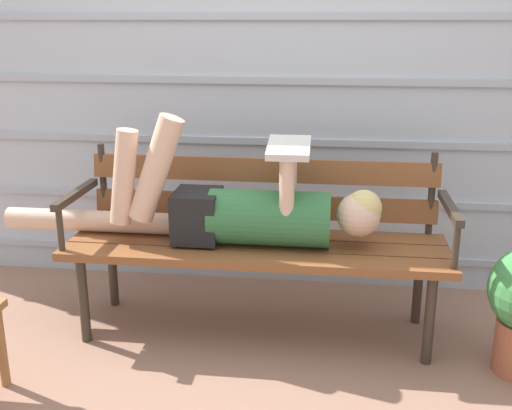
{
  "coord_description": "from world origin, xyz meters",
  "views": [
    {
      "loc": [
        0.32,
        -2.47,
        1.4
      ],
      "look_at": [
        0.0,
        0.08,
        0.61
      ],
      "focal_mm": 43.19,
      "sensor_mm": 36.0,
      "label": 1
    }
  ],
  "objects": [
    {
      "name": "ground_plane",
      "position": [
        0.0,
        0.0,
        0.0
      ],
      "size": [
        12.0,
        12.0,
        0.0
      ],
      "primitive_type": "plane",
      "color": "#936B56"
    },
    {
      "name": "house_siding",
      "position": [
        0.0,
        0.71,
        1.25
      ],
      "size": [
        4.49,
        0.08,
        2.5
      ],
      "color": "#B2BCC6",
      "rests_on": "ground"
    },
    {
      "name": "park_bench",
      "position": [
        -0.0,
        0.15,
        0.47
      ],
      "size": [
        1.7,
        0.49,
        0.82
      ],
      "color": "brown",
      "rests_on": "ground"
    },
    {
      "name": "reclining_person",
      "position": [
        -0.09,
        0.08,
        0.59
      ],
      "size": [
        1.73,
        0.25,
        0.59
      ],
      "color": "#33703D"
    }
  ]
}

